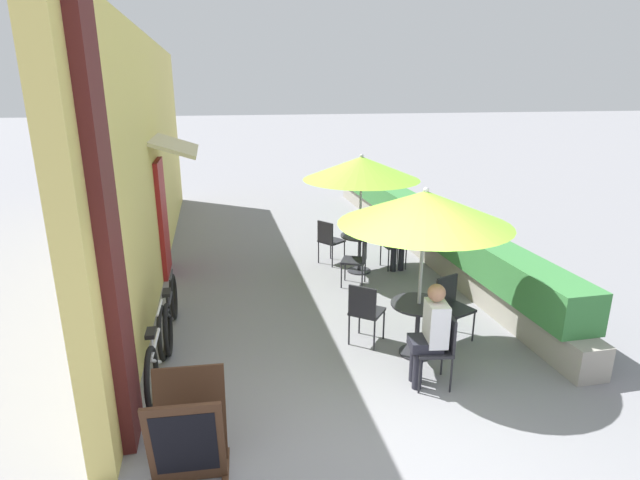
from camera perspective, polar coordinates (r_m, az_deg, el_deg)
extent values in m
plane|color=gray|center=(5.30, 6.85, -21.88)|extent=(120.00, 120.00, 0.00)
cube|color=#E0CC6B|center=(9.88, -18.71, 9.09)|extent=(0.24, 11.73, 4.20)
cube|color=#4C1919|center=(4.73, -23.08, 0.71)|extent=(0.12, 0.56, 4.20)
cube|color=maroon|center=(9.48, -17.52, 2.41)|extent=(0.08, 0.96, 2.10)
cube|color=beige|center=(9.23, -16.30, 10.36)|extent=(0.78, 1.80, 0.30)
cube|color=gray|center=(10.95, 10.91, 0.34)|extent=(0.44, 10.73, 0.45)
cube|color=#387A3D|center=(10.82, 11.06, 2.90)|extent=(0.60, 10.19, 0.56)
cylinder|color=#28282D|center=(6.78, 10.89, -12.50)|extent=(0.44, 0.44, 0.02)
cylinder|color=#28282D|center=(6.62, 11.06, -9.92)|extent=(0.06, 0.06, 0.69)
cylinder|color=#28282D|center=(6.47, 11.23, -7.21)|extent=(0.71, 0.71, 0.02)
cylinder|color=#B7B7BC|center=(6.33, 11.42, -4.28)|extent=(0.04, 0.04, 2.10)
cone|color=#8CD138|center=(6.07, 11.91, 3.64)|extent=(2.09, 2.09, 0.41)
sphere|color=#B7B7BC|center=(6.03, 12.03, 5.62)|extent=(0.07, 0.07, 0.07)
cube|color=#232328|center=(7.04, 15.22, -7.65)|extent=(0.52, 0.52, 0.04)
cube|color=#232328|center=(7.07, 14.24, -5.61)|extent=(0.37, 0.16, 0.42)
cylinder|color=#232328|center=(6.91, 15.18, -10.22)|extent=(0.02, 0.02, 0.45)
cylinder|color=#232328|center=(7.16, 17.14, -9.39)|extent=(0.02, 0.02, 0.45)
cylinder|color=#232328|center=(7.12, 13.01, -9.18)|extent=(0.02, 0.02, 0.45)
cylinder|color=#232328|center=(7.36, 14.99, -8.42)|extent=(0.02, 0.02, 0.45)
cube|color=#232328|center=(6.77, 5.40, -8.12)|extent=(0.56, 0.56, 0.04)
cube|color=#232328|center=(6.52, 4.85, -7.08)|extent=(0.31, 0.26, 0.42)
cylinder|color=#232328|center=(6.96, 7.30, -9.49)|extent=(0.02, 0.02, 0.45)
cylinder|color=#232328|center=(7.07, 4.52, -8.95)|extent=(0.02, 0.02, 0.45)
cylinder|color=#232328|center=(6.66, 6.23, -10.75)|extent=(0.02, 0.02, 0.45)
cylinder|color=#232328|center=(6.78, 3.34, -10.15)|extent=(0.02, 0.02, 0.45)
cube|color=#232328|center=(5.98, 12.73, -12.08)|extent=(0.46, 0.46, 0.04)
cube|color=#232328|center=(5.94, 14.61, -10.17)|extent=(0.09, 0.38, 0.42)
cylinder|color=#232328|center=(6.20, 10.49, -13.22)|extent=(0.02, 0.02, 0.45)
cylinder|color=#232328|center=(5.90, 11.32, -14.96)|extent=(0.02, 0.02, 0.45)
cylinder|color=#232328|center=(6.29, 13.77, -12.97)|extent=(0.02, 0.02, 0.45)
cylinder|color=#232328|center=(6.00, 14.76, -14.66)|extent=(0.02, 0.02, 0.45)
cylinder|color=#23232D|center=(6.11, 10.72, -13.60)|extent=(0.11, 0.11, 0.47)
cylinder|color=#23232D|center=(5.98, 11.08, -14.37)|extent=(0.11, 0.11, 0.47)
cube|color=#23232D|center=(5.92, 11.92, -11.47)|extent=(0.40, 0.35, 0.12)
cube|color=white|center=(5.84, 13.13, -9.23)|extent=(0.27, 0.37, 0.50)
sphere|color=#A87556|center=(5.68, 13.19, -5.89)|extent=(0.20, 0.20, 0.20)
cylinder|color=#28282D|center=(9.44, 4.48, -3.50)|extent=(0.44, 0.44, 0.02)
cylinder|color=#28282D|center=(9.33, 4.53, -1.53)|extent=(0.06, 0.06, 0.69)
cylinder|color=#28282D|center=(9.22, 4.58, 0.49)|extent=(0.71, 0.71, 0.02)
cylinder|color=#B7B7BC|center=(9.13, 4.63, 2.63)|extent=(0.04, 0.04, 2.10)
cone|color=#8CD138|center=(8.95, 4.77, 8.20)|extent=(2.09, 2.09, 0.41)
sphere|color=#B7B7BC|center=(8.92, 4.80, 9.56)|extent=(0.07, 0.07, 0.07)
cube|color=#232328|center=(8.65, 3.86, -2.37)|extent=(0.53, 0.53, 0.04)
cube|color=#232328|center=(8.55, 5.12, -1.13)|extent=(0.19, 0.36, 0.42)
cylinder|color=#232328|center=(8.92, 2.88, -3.27)|extent=(0.02, 0.02, 0.45)
cylinder|color=#232328|center=(8.59, 2.46, -4.09)|extent=(0.02, 0.02, 0.45)
cylinder|color=#232328|center=(8.87, 5.17, -3.44)|extent=(0.02, 0.02, 0.45)
cylinder|color=#232328|center=(8.53, 4.84, -4.27)|extent=(0.02, 0.02, 0.45)
cube|color=#232328|center=(9.57, 8.41, -0.58)|extent=(0.43, 0.43, 0.04)
cube|color=#232328|center=(9.67, 8.00, 0.92)|extent=(0.38, 0.06, 0.42)
cylinder|color=#232328|center=(9.41, 7.83, -2.31)|extent=(0.02, 0.02, 0.45)
cylinder|color=#232328|center=(9.56, 9.79, -2.08)|extent=(0.02, 0.02, 0.45)
cylinder|color=#232328|center=(9.72, 6.94, -1.64)|extent=(0.02, 0.02, 0.45)
cylinder|color=#232328|center=(9.87, 8.85, -1.43)|extent=(0.02, 0.02, 0.45)
cylinder|color=#23232D|center=(9.45, 8.38, -2.19)|extent=(0.11, 0.11, 0.47)
cylinder|color=#23232D|center=(9.52, 9.25, -2.09)|extent=(0.11, 0.11, 0.47)
cube|color=#23232D|center=(9.47, 8.66, -0.28)|extent=(0.33, 0.39, 0.12)
cube|color=#AD424C|center=(9.49, 8.45, 1.35)|extent=(0.36, 0.25, 0.50)
sphere|color=brown|center=(9.38, 8.60, 3.50)|extent=(0.20, 0.20, 0.20)
cube|color=#232328|center=(9.72, 1.33, -0.11)|extent=(0.56, 0.56, 0.04)
cube|color=#232328|center=(9.53, 0.60, 0.85)|extent=(0.24, 0.33, 0.42)
cylinder|color=#232328|center=(9.81, 2.81, -1.35)|extent=(0.02, 0.02, 0.45)
cylinder|color=#232328|center=(10.03, 1.23, -0.91)|extent=(0.02, 0.02, 0.45)
cylinder|color=#232328|center=(9.55, 1.42, -1.85)|extent=(0.02, 0.02, 0.45)
cylinder|color=#232328|center=(9.78, -0.17, -1.39)|extent=(0.02, 0.02, 0.45)
cylinder|color=white|center=(9.26, 4.76, 0.92)|extent=(0.07, 0.07, 0.09)
torus|color=black|center=(6.70, -17.54, -10.10)|extent=(0.07, 0.71, 0.71)
torus|color=black|center=(5.77, -18.67, -14.87)|extent=(0.07, 0.71, 0.71)
cylinder|color=silver|center=(6.14, -18.23, -10.72)|extent=(0.06, 0.83, 0.04)
cylinder|color=silver|center=(6.06, -18.28, -13.01)|extent=(0.05, 0.61, 0.40)
cylinder|color=silver|center=(5.83, -18.66, -11.12)|extent=(0.04, 0.04, 0.25)
cube|color=black|center=(5.78, -18.78, -10.03)|extent=(0.10, 0.22, 0.05)
cylinder|color=silver|center=(6.50, -17.88, -7.35)|extent=(0.04, 0.46, 0.03)
torus|color=black|center=(7.75, -16.40, -6.25)|extent=(0.06, 0.69, 0.69)
torus|color=black|center=(6.79, -16.98, -9.75)|extent=(0.06, 0.69, 0.69)
cylinder|color=black|center=(7.19, -16.80, -6.52)|extent=(0.04, 0.83, 0.04)
cylinder|color=black|center=(7.09, -16.79, -8.38)|extent=(0.04, 0.61, 0.40)
cylinder|color=black|center=(6.88, -17.05, -6.69)|extent=(0.04, 0.04, 0.24)
cube|color=black|center=(6.84, -17.13, -5.76)|extent=(0.10, 0.22, 0.05)
cylinder|color=black|center=(7.58, -16.65, -3.87)|extent=(0.03, 0.46, 0.03)
cube|color=#422819|center=(4.98, -14.60, -18.76)|extent=(0.66, 0.27, 0.89)
cube|color=black|center=(4.98, -14.60, -18.46)|extent=(0.54, 0.19, 0.68)
cube|color=#422819|center=(4.66, -15.10, -21.62)|extent=(0.66, 0.27, 0.89)
cube|color=black|center=(4.63, -15.15, -21.60)|extent=(0.54, 0.19, 0.68)
cube|color=#422819|center=(5.07, -10.72, -24.09)|extent=(0.09, 0.48, 0.02)
cube|color=#422819|center=(5.14, -18.10, -24.06)|extent=(0.09, 0.48, 0.02)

